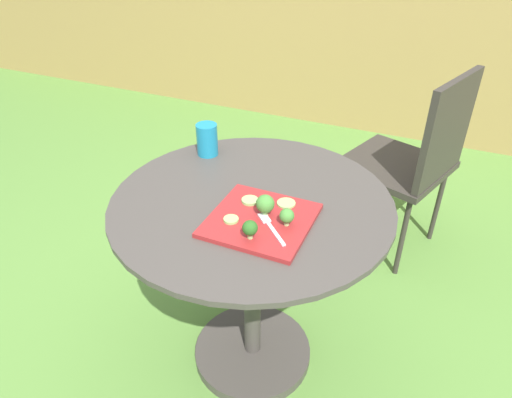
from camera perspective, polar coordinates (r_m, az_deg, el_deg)
name	(u,v)px	position (r m, az deg, el deg)	size (l,w,h in m)	color
ground_plane	(253,354)	(1.88, -0.42, -18.66)	(12.00, 12.00, 0.00)	#568438
bamboo_fence	(387,41)	(3.44, 15.91, 18.27)	(8.00, 0.08, 1.32)	#9E7F47
patio_table	(252,267)	(1.56, -0.49, -8.46)	(0.86, 0.86, 0.72)	#423D38
patio_chair	(416,154)	(2.18, 19.21, 5.24)	(0.56, 0.56, 0.90)	#332D28
salad_plate	(261,220)	(1.29, 0.58, -2.63)	(0.28, 0.28, 0.01)	maroon
drinking_glass	(207,141)	(1.63, -6.06, 7.13)	(0.07, 0.07, 0.11)	teal
fork	(270,226)	(1.25, 1.73, -3.31)	(0.12, 0.12, 0.00)	silver
broccoli_floret_0	(250,228)	(1.20, -0.75, -3.64)	(0.04, 0.04, 0.05)	#99B770
broccoli_floret_1	(265,204)	(1.28, 1.14, -0.63)	(0.05, 0.05, 0.06)	#99B770
broccoli_floret_2	(287,216)	(1.25, 3.84, -2.11)	(0.04, 0.04, 0.05)	#99B770
cucumber_slice_0	(231,220)	(1.28, -3.06, -2.56)	(0.04, 0.04, 0.01)	#8EB766
cucumber_slice_1	(286,203)	(1.35, 3.79, -0.48)	(0.05, 0.05, 0.01)	#8EB766
cucumber_slice_2	(250,200)	(1.35, -0.76, -0.18)	(0.05, 0.05, 0.01)	#8EB766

